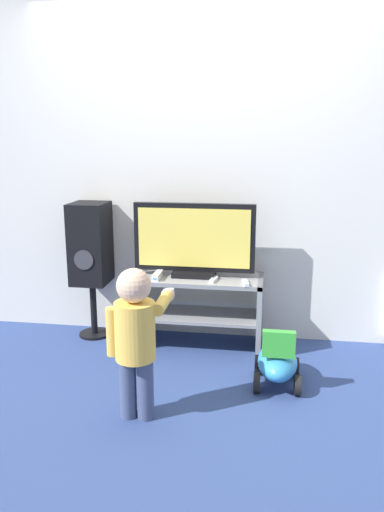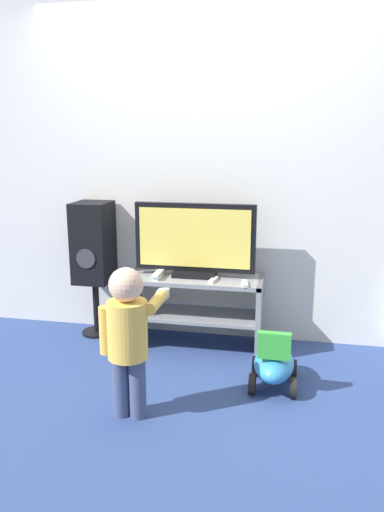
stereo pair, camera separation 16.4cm
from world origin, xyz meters
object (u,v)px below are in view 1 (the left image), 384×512
Objects in this scene: remote_secondary at (214,280)px; remote_primary at (246,283)px; speaker_tower at (91,247)px; game_console at (158,275)px; child at (136,331)px; television at (194,241)px; ride_on_toy at (277,362)px.

remote_primary is at bearing -11.91° from remote_secondary.
remote_primary is 1.23m from speaker_tower.
child reaches higher than game_console.
game_console is (-0.25, -0.11, -0.24)m from television.
television reaches higher than child.
remote_secondary is 0.74m from ride_on_toy.
television is 0.49m from remote_primary.
child reaches higher than remote_primary.
game_console is 0.64m from remote_primary.
game_console is 1.42× the size of remote_primary.
remote_primary is at bearing -10.93° from speaker_tower.
remote_secondary is (0.16, -0.12, -0.25)m from television.
television is 6.58× the size of remote_primary.
speaker_tower is (-0.56, 0.17, 0.16)m from game_console.
television reaches higher than speaker_tower.
remote_primary is at bearing -23.27° from television.
television is 6.60× the size of remote_secondary.
ride_on_toy is at bearing 32.58° from child.
game_console is 0.61m from speaker_tower.
child is (0.09, -0.93, -0.05)m from game_console.
child is at bearing -84.66° from game_console.
child is at bearing -122.19° from remote_primary.
game_console is 0.42× the size of ride_on_toy.
ride_on_toy is (0.23, -0.38, -0.40)m from remote_primary.
game_console is 1.05m from ride_on_toy.
speaker_tower reaches higher than remote_primary.
ride_on_toy is (0.87, -0.44, -0.41)m from game_console.
speaker_tower is at bearing 156.98° from ride_on_toy.
ride_on_toy is (1.43, -0.61, -0.57)m from speaker_tower.
remote_secondary is 0.15× the size of child.
child is 0.99m from ride_on_toy.
remote_primary is 0.15× the size of child.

